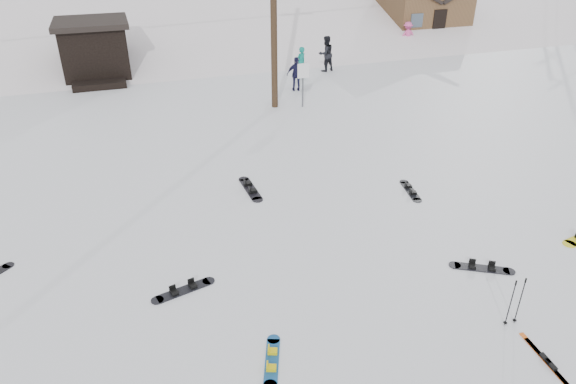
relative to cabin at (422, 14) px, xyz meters
name	(u,v)px	position (x,y,z in m)	size (l,w,h in m)	color
ground	(394,357)	(-15.00, -24.00, -1.48)	(200.00, 200.00, 0.00)	white
ski_slope	(159,95)	(-15.00, 31.00, -13.48)	(60.00, 75.00, 45.00)	white
ridge_right	(458,70)	(23.00, 26.00, -12.48)	(34.00, 85.00, 36.00)	white
trail_sign	(303,77)	(-11.90, -10.42, -0.21)	(0.50, 0.09, 1.85)	#595B60
lift_hut	(95,50)	(-20.00, -3.06, -0.12)	(3.40, 4.10, 2.75)	black
cabin	(422,14)	(0.00, 0.00, 0.00)	(5.39, 4.40, 3.77)	brown
hero_snowboard	(272,361)	(-17.18, -23.39, -1.46)	(0.63, 1.28, 0.09)	#175396
hero_skis	(548,363)	(-12.39, -25.03, -1.46)	(0.22, 1.58, 0.08)	#DE5616
ski_poles	(515,302)	(-12.36, -23.94, -0.91)	(0.31, 0.08, 1.11)	black
board_scatter_a	(184,290)	(-18.43, -20.86, -1.46)	(1.43, 0.57, 0.10)	black
board_scatter_b	(250,189)	(-15.86, -16.82, -1.45)	(0.38, 1.68, 0.12)	black
board_scatter_d	(482,268)	(-11.76, -22.25, -1.46)	(1.33, 0.87, 0.10)	black
board_scatter_f	(410,190)	(-11.40, -18.41, -1.46)	(0.47, 1.39, 0.10)	black
skier_teal	(301,63)	(-10.57, -6.45, -0.71)	(0.57, 0.37, 1.55)	#0B7769
skier_dark	(326,54)	(-8.90, -5.55, -0.60)	(0.86, 0.67, 1.77)	black
skier_pink	(407,35)	(-2.41, -2.45, -0.71)	(1.00, 0.57, 1.54)	#D84C93
skier_navy	(297,74)	(-11.40, -8.19, -0.72)	(0.90, 0.37, 1.54)	#161536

